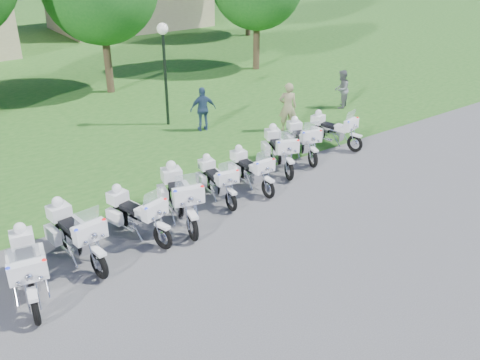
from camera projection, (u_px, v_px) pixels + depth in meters
ground at (243, 236)px, 14.15m from camera, size 100.00×100.00×0.00m
motorcycle_0 at (27, 267)px, 11.65m from camera, size 1.13×2.52×1.71m
motorcycle_1 at (76, 233)px, 12.89m from camera, size 1.02×2.55×1.71m
motorcycle_2 at (136, 214)px, 13.88m from camera, size 1.13×2.29×1.57m
motorcycle_3 at (180, 196)px, 14.58m from camera, size 1.27×2.60×1.78m
motorcycle_4 at (217, 180)px, 15.82m from camera, size 0.85×2.15×1.45m
motorcycle_5 at (251, 169)px, 16.49m from camera, size 0.73×2.16×1.45m
motorcycle_6 at (279, 149)px, 17.77m from camera, size 1.30×2.27×1.60m
motorcycle_7 at (302, 139)px, 18.63m from camera, size 1.20×2.21×1.54m
motorcycle_8 at (333, 129)px, 19.57m from camera, size 1.03×2.19×1.49m
lamp_post at (164, 49)px, 20.53m from camera, size 0.44×0.44×4.05m
bystander_a at (288, 107)px, 20.79m from camera, size 0.84×0.76×1.94m
bystander_b at (341, 89)px, 23.44m from camera, size 1.02×0.96×1.68m
bystander_c at (203, 109)px, 20.87m from camera, size 1.10×0.69×1.75m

